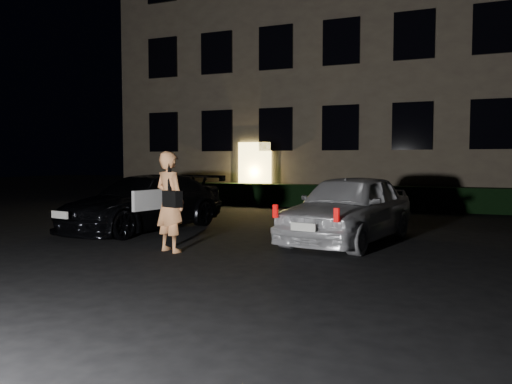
% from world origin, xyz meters
% --- Properties ---
extents(ground, '(80.00, 80.00, 0.00)m').
position_xyz_m(ground, '(0.00, 0.00, 0.00)').
color(ground, black).
rests_on(ground, ground).
extents(building, '(20.00, 8.11, 12.00)m').
position_xyz_m(building, '(-0.00, 14.99, 6.00)').
color(building, brown).
rests_on(building, ground).
extents(hedge, '(15.00, 0.70, 0.85)m').
position_xyz_m(hedge, '(0.00, 10.50, 0.42)').
color(hedge, black).
rests_on(hedge, ground).
extents(sedan, '(2.80, 5.09, 1.40)m').
position_xyz_m(sedan, '(-3.25, 2.87, 0.70)').
color(sedan, black).
rests_on(sedan, ground).
extents(hatch, '(2.53, 4.62, 1.49)m').
position_xyz_m(hatch, '(1.99, 2.93, 0.75)').
color(hatch, silver).
rests_on(hatch, ground).
extents(man, '(0.83, 0.70, 1.95)m').
position_xyz_m(man, '(-0.97, 0.45, 0.98)').
color(man, '#FFA463').
rests_on(man, ground).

